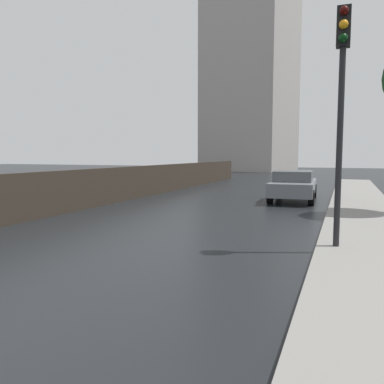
{
  "coord_description": "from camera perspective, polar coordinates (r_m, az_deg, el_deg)",
  "views": [
    {
      "loc": [
        4.5,
        -1.17,
        2.0
      ],
      "look_at": [
        0.55,
        8.93,
        0.95
      ],
      "focal_mm": 36.67,
      "sensor_mm": 36.0,
      "label": 1
    }
  ],
  "objects": [
    {
      "name": "distant_tower",
      "position": [
        51.18,
        8.65,
        21.65
      ],
      "size": [
        10.79,
        11.23,
        35.29
      ],
      "color": "#9E9993",
      "rests_on": "ground"
    },
    {
      "name": "car_grey_near_kerb",
      "position": [
        17.36,
        14.56,
        1.0
      ],
      "size": [
        1.94,
        4.53,
        1.29
      ],
      "rotation": [
        0.0,
        0.0,
        0.04
      ],
      "color": "slate",
      "rests_on": "ground"
    },
    {
      "name": "traffic_light",
      "position": [
        8.42,
        20.94,
        14.44
      ],
      "size": [
        0.26,
        0.39,
        4.67
      ],
      "color": "black",
      "rests_on": "sidewalk_strip"
    }
  ]
}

